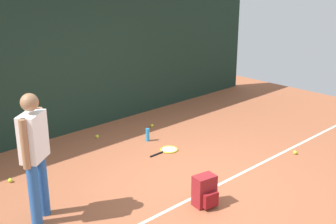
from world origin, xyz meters
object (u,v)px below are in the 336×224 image
object	(u,v)px
tennis_player	(34,151)
tennis_ball_mid_court	(97,136)
tennis_ball_far_left	(10,180)
tennis_racket	(168,150)
tennis_ball_near_player	(295,152)
water_bottle	(148,135)
backpack	(205,192)
tennis_ball_by_fence	(152,126)

from	to	relation	value
tennis_player	tennis_ball_mid_court	xyz separation A→B (m)	(2.16, 1.86, -0.93)
tennis_ball_mid_court	tennis_ball_far_left	distance (m)	2.10
tennis_racket	tennis_ball_far_left	distance (m)	2.69
tennis_ball_near_player	water_bottle	xyz separation A→B (m)	(-1.47, 2.25, 0.09)
tennis_racket	tennis_ball_near_player	xyz separation A→B (m)	(1.51, -1.65, 0.02)
tennis_racket	water_bottle	size ratio (longest dim) A/B	2.50
backpack	tennis_ball_by_fence	bearing A→B (deg)	71.67
tennis_player	tennis_ball_near_player	distance (m)	4.50
tennis_ball_near_player	tennis_ball_by_fence	bearing A→B (deg)	108.45
tennis_racket	tennis_ball_near_player	size ratio (longest dim) A/B	9.31
tennis_ball_mid_court	tennis_ball_far_left	bearing A→B (deg)	-163.19
tennis_ball_mid_court	water_bottle	world-z (taller)	water_bottle
backpack	tennis_ball_mid_court	world-z (taller)	backpack
tennis_ball_by_fence	tennis_ball_far_left	bearing A→B (deg)	-174.16
tennis_racket	backpack	xyz separation A→B (m)	(-0.93, -1.72, 0.20)
tennis_ball_by_fence	tennis_ball_far_left	size ratio (longest dim) A/B	1.00
tennis_ball_near_player	water_bottle	world-z (taller)	water_bottle
tennis_racket	water_bottle	world-z (taller)	water_bottle
tennis_player	tennis_racket	distance (m)	2.93
tennis_racket	tennis_ball_mid_court	bearing A→B (deg)	111.59
tennis_ball_mid_court	tennis_ball_far_left	xyz separation A→B (m)	(-2.01, -0.61, 0.00)
tennis_player	water_bottle	distance (m)	3.08
tennis_player	tennis_ball_mid_court	distance (m)	3.00
tennis_player	tennis_ball_far_left	size ratio (longest dim) A/B	25.76
tennis_player	tennis_ball_near_player	world-z (taller)	tennis_player
tennis_racket	tennis_ball_far_left	size ratio (longest dim) A/B	9.31
tennis_racket	backpack	distance (m)	1.96
tennis_ball_near_player	tennis_ball_far_left	xyz separation A→B (m)	(-4.09, 2.43, 0.00)
tennis_player	tennis_ball_mid_court	world-z (taller)	tennis_player
water_bottle	tennis_ball_near_player	bearing A→B (deg)	-56.79
backpack	tennis_player	bearing A→B (deg)	155.51
water_bottle	backpack	bearing A→B (deg)	-112.68
tennis_ball_near_player	tennis_ball_by_fence	distance (m)	2.90
tennis_ball_by_fence	tennis_ball_mid_court	size ratio (longest dim) A/B	1.00
backpack	tennis_ball_mid_court	size ratio (longest dim) A/B	6.67
tennis_ball_far_left	water_bottle	distance (m)	2.62
backpack	tennis_ball_far_left	distance (m)	2.99
tennis_ball_near_player	tennis_ball_far_left	distance (m)	4.75
tennis_player	backpack	xyz separation A→B (m)	(1.80, -1.24, -0.76)
tennis_ball_by_fence	tennis_player	bearing A→B (deg)	-154.59
tennis_ball_near_player	tennis_ball_mid_court	distance (m)	3.68
backpack	tennis_ball_far_left	world-z (taller)	backpack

